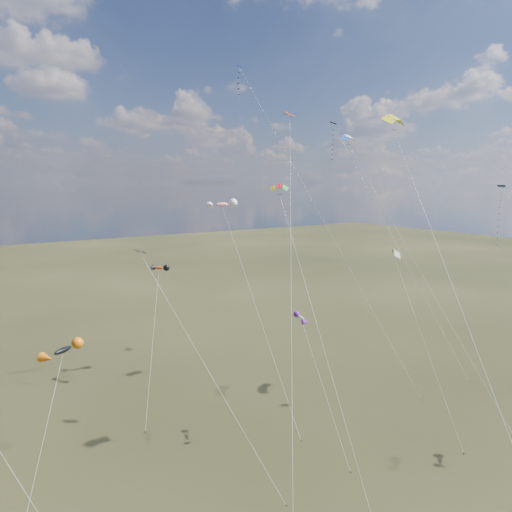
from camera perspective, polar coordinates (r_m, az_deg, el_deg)
diamond_black_high at (r=70.33m, az=10.58°, el=12.22°), size 9.08×19.95×35.67m
diamond_navy_tall at (r=68.54m, az=-0.11°, el=18.00°), size 10.94×26.73×43.60m
diamond_black_mid at (r=41.76m, az=-10.17°, el=-6.79°), size 7.79×13.58×20.68m
diamond_navy_right at (r=57.94m, az=28.93°, el=3.22°), size 3.30×21.60×26.50m
diamond_orange_center at (r=36.23m, az=4.37°, el=2.49°), size 10.72×14.94×32.87m
parafoil_yellow at (r=45.16m, az=16.94°, el=16.05°), size 12.62×26.39×33.31m
parafoil_blue_white at (r=61.69m, az=11.61°, el=14.24°), size 2.83×25.18×33.22m
parafoil_striped at (r=59.17m, az=17.16°, el=0.57°), size 6.62×15.37×19.08m
parafoil_tricolor at (r=47.35m, az=3.06°, el=8.35°), size 6.20×21.27×26.86m
novelty_black_orange at (r=42.24m, az=-23.00°, el=-10.84°), size 7.07×7.98×13.40m
novelty_orange_black at (r=60.62m, az=-12.06°, el=-1.54°), size 7.52×12.17×16.23m
novelty_white_purple at (r=46.76m, az=5.71°, el=-7.78°), size 1.28×8.55×13.55m
novelty_redwhite_stripe at (r=62.22m, az=-4.22°, el=6.40°), size 3.95×21.23×24.52m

